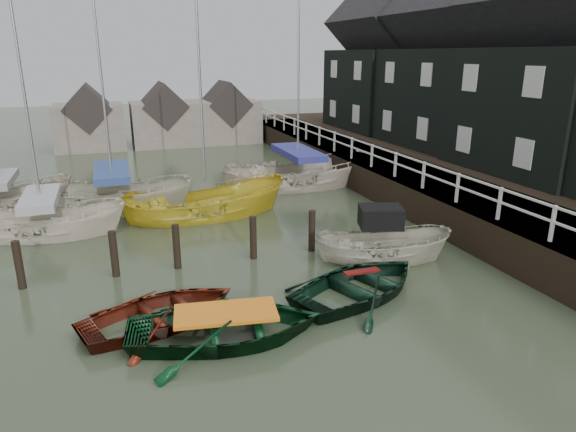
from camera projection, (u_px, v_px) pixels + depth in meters
name	position (u px, v px, depth m)	size (l,w,h in m)	color
ground	(240.00, 305.00, 13.37)	(120.00, 120.00, 0.00)	#2D3622
pier	(378.00, 172.00, 25.13)	(3.04, 32.00, 2.70)	black
land_strip	(470.00, 178.00, 27.07)	(14.00, 38.00, 1.50)	black
quay_houses	(501.00, 67.00, 24.15)	(6.52, 28.14, 10.01)	black
mooring_pilings	(180.00, 252.00, 15.57)	(13.72, 0.22, 1.80)	black
far_sheds	(162.00, 119.00, 36.48)	(14.00, 4.08, 4.39)	#665B51
rowboat_red	(163.00, 322.00, 12.51)	(2.80, 3.92, 0.81)	#50170B
rowboat_green	(227.00, 339.00, 11.80)	(3.18, 4.45, 0.92)	black
rowboat_dkgreen	(361.00, 295.00, 13.94)	(3.08, 4.31, 0.89)	black
motorboat	(381.00, 258.00, 16.23)	(4.56, 2.84, 2.55)	#B8B39D
sailboat_a	(45.00, 233.00, 18.56)	(6.18, 3.44, 10.22)	beige
sailboat_b	(115.00, 207.00, 21.74)	(7.29, 5.17, 12.54)	beige
sailboat_c	(207.00, 215.00, 20.82)	(6.80, 2.85, 10.78)	gold
sailboat_d	(298.00, 185.00, 25.33)	(7.60, 3.25, 11.52)	beige
sailboat_e	(3.00, 209.00, 21.40)	(6.08, 3.84, 8.93)	beige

